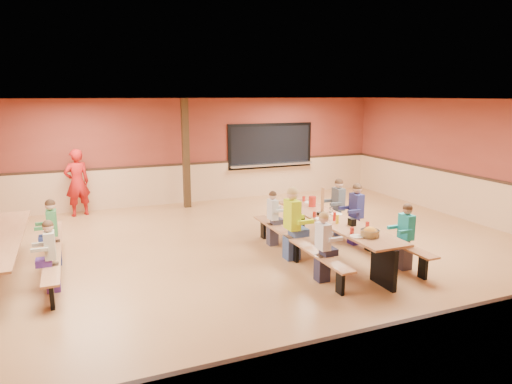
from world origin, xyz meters
name	(u,v)px	position (x,y,z in m)	size (l,w,h in m)	color
ground	(252,256)	(0.00, 0.00, 0.00)	(12.00, 12.00, 0.00)	#9A653A
room_envelope	(252,222)	(0.00, 0.00, 0.69)	(12.04, 10.04, 3.02)	maroon
kitchen_pass_through	(271,148)	(2.60, 4.96, 1.49)	(2.78, 0.28, 1.38)	black
structural_post	(186,154)	(-0.20, 4.40, 1.50)	(0.18, 0.18, 3.00)	black
cafeteria_table_main	(334,230)	(1.48, -0.59, 0.53)	(1.91, 3.70, 0.74)	#A0663F
cafeteria_table_second	(0,249)	(-4.37, 0.59, 0.53)	(1.91, 3.70, 0.74)	#A0663F
seated_child_white_left	(323,247)	(0.65, -1.57, 0.59)	(0.36, 0.29, 1.18)	silver
seated_adult_yellow	(292,224)	(0.65, -0.43, 0.69)	(0.45, 0.37, 1.38)	#B8DA11
seated_child_grey_left	(273,219)	(0.65, 0.47, 0.57)	(0.33, 0.27, 1.14)	#BBBBBB
seated_child_teal_right	(406,237)	(2.30, -1.66, 0.60)	(0.36, 0.30, 1.19)	teal
seated_child_navy_right	(356,214)	(2.30, -0.12, 0.64)	(0.40, 0.33, 1.28)	navy
seated_child_char_right	(338,207)	(2.30, 0.58, 0.63)	(0.39, 0.32, 1.26)	#454A4F
seated_child_green_sec	(53,233)	(-3.55, 0.96, 0.61)	(0.37, 0.31, 1.22)	#377A3F
seated_child_tan_sec	(51,257)	(-3.55, -0.31, 0.58)	(0.34, 0.28, 1.16)	#AAA58A
standing_woman	(77,183)	(-3.04, 4.55, 0.87)	(0.64, 0.42, 1.74)	#A71413
punch_pitcher	(312,201)	(1.59, 0.48, 0.85)	(0.16, 0.16, 0.22)	#B32217
chip_bowl	(370,232)	(1.45, -1.76, 0.81)	(0.32, 0.32, 0.15)	#FEAB28
napkin_dispenser	(352,222)	(1.55, -1.07, 0.80)	(0.10, 0.14, 0.13)	black
condiment_mustard	(337,219)	(1.37, -0.87, 0.82)	(0.06, 0.06, 0.17)	yellow
condiment_ketchup	(334,216)	(1.43, -0.67, 0.82)	(0.06, 0.06, 0.17)	#B2140F
table_paddle	(322,209)	(1.41, -0.24, 0.88)	(0.16, 0.16, 0.56)	black
place_settings	(334,217)	(1.48, -0.59, 0.80)	(0.65, 3.30, 0.11)	beige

